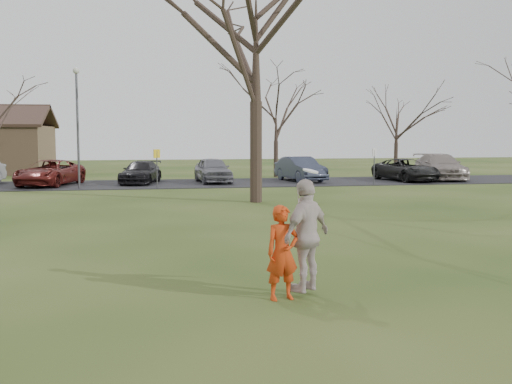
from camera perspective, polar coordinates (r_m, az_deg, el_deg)
ground at (r=10.00m, az=4.18°, el=-10.77°), size 120.00×120.00×0.00m
parking_strip at (r=34.49m, az=-6.26°, el=0.83°), size 62.00×6.50×0.04m
player_defender at (r=10.10m, az=2.57°, el=-5.87°), size 0.66×0.50×1.62m
car_2 at (r=34.56m, az=-19.29°, el=1.77°), size 3.69×5.54×1.41m
car_3 at (r=34.71m, az=-11.07°, el=1.88°), size 2.72×4.66×1.27m
car_4 at (r=34.82m, az=-4.19°, el=2.15°), size 2.11×4.49×1.48m
car_5 at (r=35.80m, az=4.31°, el=2.24°), size 2.40×4.70×1.48m
car_6 at (r=37.18m, az=14.27°, el=2.09°), size 3.10×5.15×1.34m
car_7 at (r=39.01m, az=17.32°, el=2.36°), size 3.11×5.80×1.60m
catching_play at (r=10.32m, az=4.90°, el=-4.16°), size 1.20×1.09×2.15m
lamp_post at (r=32.02m, az=-16.87°, el=7.35°), size 0.34×0.34×6.27m
sign_yellow at (r=31.33m, az=-9.55°, el=2.94°), size 0.35×0.35×2.08m
sign_white at (r=33.70m, az=11.34°, el=3.09°), size 0.35×0.35×2.08m
big_tree at (r=25.05m, az=-0.00°, el=15.14°), size 9.00×9.00×14.00m
small_tree_row at (r=39.95m, az=-0.51°, el=7.06°), size 55.00×5.90×8.50m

